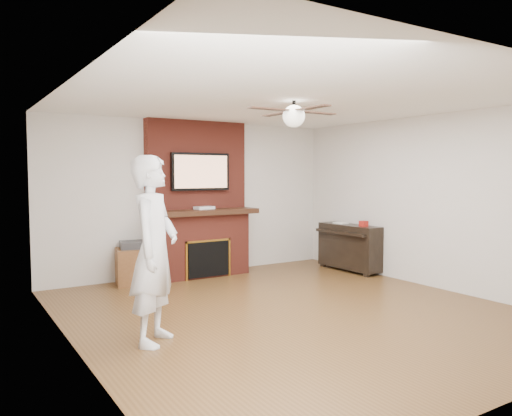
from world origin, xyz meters
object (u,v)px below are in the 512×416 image
piano (349,246)px  person (154,250)px  side_table (135,264)px  fireplace (200,214)px

piano → person: bearing=-159.7°
side_table → piano: 3.54m
fireplace → piano: fireplace is taller
fireplace → piano: 2.59m
person → piano: size_ratio=1.51×
fireplace → side_table: bearing=-176.5°
person → side_table: bearing=27.0°
person → side_table: (0.69, 2.64, -0.62)m
fireplace → piano: bearing=-23.9°
side_table → piano: piano is taller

